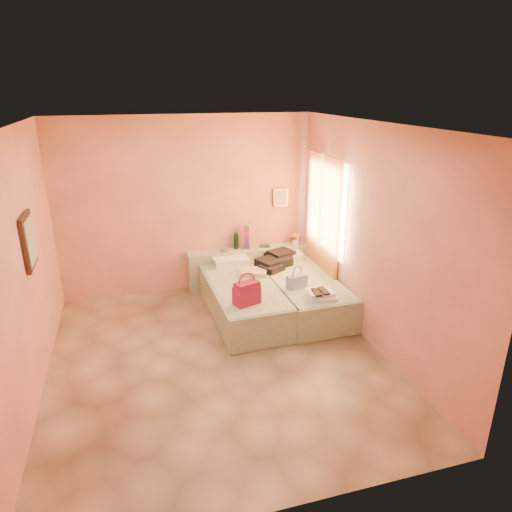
{
  "coord_description": "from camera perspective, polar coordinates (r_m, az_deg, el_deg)",
  "views": [
    {
      "loc": [
        -0.89,
        -4.79,
        3.17
      ],
      "look_at": [
        0.73,
        0.85,
        0.99
      ],
      "focal_mm": 32.0,
      "sensor_mm": 36.0,
      "label": 1
    }
  ],
  "objects": [
    {
      "name": "ground",
      "position": [
        5.82,
        -4.75,
        -12.73
      ],
      "size": [
        4.5,
        4.5,
        0.0
      ],
      "primitive_type": "plane",
      "color": "tan",
      "rests_on": "ground"
    },
    {
      "name": "towel_stack",
      "position": [
        6.21,
        8.25,
        -4.8
      ],
      "size": [
        0.39,
        0.35,
        0.1
      ],
      "primitive_type": "cube",
      "rotation": [
        0.0,
        0.0,
        -0.14
      ],
      "color": "white",
      "rests_on": "bed_right"
    },
    {
      "name": "blue_handbag",
      "position": [
        6.47,
        5.12,
        -3.17
      ],
      "size": [
        0.32,
        0.21,
        0.19
      ],
      "primitive_type": "cube",
      "rotation": [
        0.0,
        0.0,
        0.31
      ],
      "color": "#3B4A8E",
      "rests_on": "bed_right"
    },
    {
      "name": "room_walls",
      "position": [
        5.64,
        -4.38,
        6.13
      ],
      "size": [
        4.02,
        4.51,
        2.81
      ],
      "color": "#FFA388",
      "rests_on": "ground"
    },
    {
      "name": "flower_vase",
      "position": [
        7.74,
        4.95,
        2.29
      ],
      "size": [
        0.22,
        0.22,
        0.25
      ],
      "primitive_type": "cube",
      "rotation": [
        0.0,
        0.0,
        -0.16
      ],
      "color": "white",
      "rests_on": "headboard_ledge"
    },
    {
      "name": "sandal_pair",
      "position": [
        6.14,
        8.06,
        -4.45
      ],
      "size": [
        0.2,
        0.25,
        0.02
      ],
      "primitive_type": "cube",
      "rotation": [
        0.0,
        0.0,
        -0.1
      ],
      "color": "black",
      "rests_on": "towel_stack"
    },
    {
      "name": "headboard_ledge",
      "position": [
        7.69,
        -0.84,
        -1.34
      ],
      "size": [
        2.05,
        0.3,
        0.65
      ],
      "primitive_type": "cube",
      "color": "#A5AE8E",
      "rests_on": "ground"
    },
    {
      "name": "magenta_handbag",
      "position": [
        5.95,
        -1.17,
        -4.62
      ],
      "size": [
        0.38,
        0.29,
        0.31
      ],
      "primitive_type": "cube",
      "rotation": [
        0.0,
        0.0,
        0.33
      ],
      "color": "maroon",
      "rests_on": "bed_left"
    },
    {
      "name": "bed_left",
      "position": [
        6.7,
        -1.58,
        -5.46
      ],
      "size": [
        0.95,
        2.02,
        0.5
      ],
      "primitive_type": "cube",
      "rotation": [
        0.0,
        0.0,
        0.03
      ],
      "color": "#AAC49E",
      "rests_on": "ground"
    },
    {
      "name": "clothes_pile",
      "position": [
        7.24,
        2.59,
        -0.58
      ],
      "size": [
        0.73,
        0.73,
        0.17
      ],
      "primitive_type": "cube",
      "rotation": [
        0.0,
        0.0,
        0.42
      ],
      "color": "black",
      "rests_on": "bed_right"
    },
    {
      "name": "small_dish",
      "position": [
        7.46,
        -3.95,
        0.73
      ],
      "size": [
        0.15,
        0.15,
        0.03
      ],
      "primitive_type": "cylinder",
      "rotation": [
        0.0,
        0.0,
        0.17
      ],
      "color": "#4A875F",
      "rests_on": "headboard_ledge"
    },
    {
      "name": "bed_right",
      "position": [
        6.96,
        5.64,
        -4.55
      ],
      "size": [
        0.95,
        2.02,
        0.5
      ],
      "primitive_type": "cube",
      "rotation": [
        0.0,
        0.0,
        0.03
      ],
      "color": "#AAC49E",
      "rests_on": "ground"
    },
    {
      "name": "rainbow_box",
      "position": [
        7.53,
        -1.15,
        2.44
      ],
      "size": [
        0.12,
        0.12,
        0.4
      ],
      "primitive_type": "cube",
      "rotation": [
        0.0,
        0.0,
        -0.42
      ],
      "color": "maroon",
      "rests_on": "headboard_ledge"
    },
    {
      "name": "green_book",
      "position": [
        7.67,
        1.1,
        1.3
      ],
      "size": [
        0.19,
        0.16,
        0.03
      ],
      "primitive_type": "cube",
      "rotation": [
        0.0,
        0.0,
        -0.25
      ],
      "color": "#244328",
      "rests_on": "headboard_ledge"
    },
    {
      "name": "khaki_garment",
      "position": [
        6.92,
        -0.27,
        -2.02
      ],
      "size": [
        0.47,
        0.42,
        0.07
      ],
      "primitive_type": "cube",
      "rotation": [
        0.0,
        0.0,
        -0.36
      ],
      "color": "tan",
      "rests_on": "bed_left"
    },
    {
      "name": "water_bottle",
      "position": [
        7.54,
        -2.5,
        1.91
      ],
      "size": [
        0.1,
        0.1,
        0.27
      ],
      "primitive_type": "cylinder",
      "rotation": [
        0.0,
        0.0,
        0.37
      ],
      "color": "#153B23",
      "rests_on": "headboard_ledge"
    }
  ]
}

